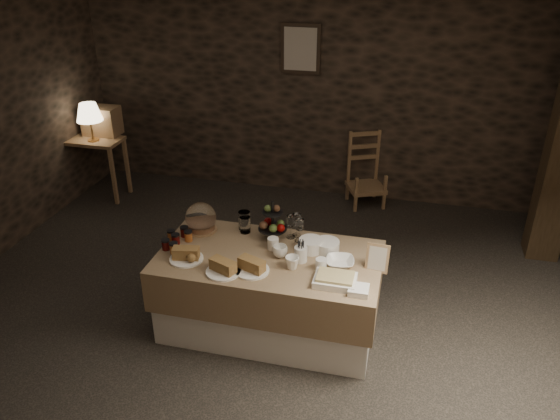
% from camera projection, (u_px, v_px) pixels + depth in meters
% --- Properties ---
extents(ground_plane, '(5.50, 5.00, 0.01)m').
position_uv_depth(ground_plane, '(255.00, 309.00, 4.74)').
color(ground_plane, black).
rests_on(ground_plane, ground).
extents(room_shell, '(5.52, 5.02, 2.60)m').
position_uv_depth(room_shell, '(251.00, 139.00, 4.03)').
color(room_shell, black).
rests_on(room_shell, ground).
extents(buffet_table, '(1.73, 0.92, 0.68)m').
position_uv_depth(buffet_table, '(269.00, 287.00, 4.36)').
color(buffet_table, white).
rests_on(buffet_table, ground_plane).
extents(console_table, '(0.69, 0.39, 0.74)m').
position_uv_depth(console_table, '(94.00, 149.00, 6.50)').
color(console_table, olive).
rests_on(console_table, ground_plane).
extents(table_lamp, '(0.30, 0.30, 0.45)m').
position_uv_depth(table_lamp, '(89.00, 113.00, 6.23)').
color(table_lamp, tan).
rests_on(table_lamp, console_table).
extents(wine_rack, '(0.42, 0.26, 0.34)m').
position_uv_depth(wine_rack, '(102.00, 121.00, 6.50)').
color(wine_rack, olive).
rests_on(wine_rack, console_table).
extents(chair, '(0.53, 0.52, 0.68)m').
position_uv_depth(chair, '(367.00, 173.00, 6.43)').
color(chair, olive).
rests_on(chair, ground_plane).
extents(framed_picture, '(0.45, 0.04, 0.55)m').
position_uv_depth(framed_picture, '(301.00, 49.00, 6.10)').
color(framed_picture, '#2F2319').
rests_on(framed_picture, room_shell).
extents(plate_stack_a, '(0.19, 0.19, 0.10)m').
position_uv_depth(plate_stack_a, '(311.00, 245.00, 4.28)').
color(plate_stack_a, white).
rests_on(plate_stack_a, buffet_table).
extents(plate_stack_b, '(0.20, 0.20, 0.08)m').
position_uv_depth(plate_stack_b, '(327.00, 246.00, 4.28)').
color(plate_stack_b, white).
rests_on(plate_stack_b, buffet_table).
extents(cutlery_holder, '(0.10, 0.10, 0.12)m').
position_uv_depth(cutlery_holder, '(301.00, 254.00, 4.14)').
color(cutlery_holder, white).
rests_on(cutlery_holder, buffet_table).
extents(cup_a, '(0.15, 0.15, 0.09)m').
position_uv_depth(cup_a, '(280.00, 251.00, 4.20)').
color(cup_a, white).
rests_on(cup_a, buffet_table).
extents(cup_b, '(0.11, 0.11, 0.10)m').
position_uv_depth(cup_b, '(292.00, 263.00, 4.06)').
color(cup_b, white).
rests_on(cup_b, buffet_table).
extents(mug_c, '(0.09, 0.09, 0.09)m').
position_uv_depth(mug_c, '(273.00, 243.00, 4.31)').
color(mug_c, white).
rests_on(mug_c, buffet_table).
extents(mug_d, '(0.08, 0.08, 0.09)m').
position_uv_depth(mug_d, '(321.00, 264.00, 4.04)').
color(mug_d, white).
rests_on(mug_d, buffet_table).
extents(bowl, '(0.25, 0.25, 0.05)m').
position_uv_depth(bowl, '(340.00, 262.00, 4.10)').
color(bowl, white).
rests_on(bowl, buffet_table).
extents(cake_dome, '(0.26, 0.26, 0.26)m').
position_uv_depth(cake_dome, '(201.00, 219.00, 4.55)').
color(cake_dome, olive).
rests_on(cake_dome, buffet_table).
extents(fruit_stand, '(0.24, 0.24, 0.33)m').
position_uv_depth(fruit_stand, '(273.00, 224.00, 4.41)').
color(fruit_stand, black).
rests_on(fruit_stand, buffet_table).
extents(bread_platter_left, '(0.26, 0.26, 0.11)m').
position_uv_depth(bread_platter_left, '(186.00, 255.00, 4.17)').
color(bread_platter_left, white).
rests_on(bread_platter_left, buffet_table).
extents(bread_platter_center, '(0.26, 0.26, 0.11)m').
position_uv_depth(bread_platter_center, '(223.00, 268.00, 4.01)').
color(bread_platter_center, white).
rests_on(bread_platter_center, buffet_table).
extents(bread_platter_right, '(0.26, 0.26, 0.11)m').
position_uv_depth(bread_platter_right, '(252.00, 267.00, 4.02)').
color(bread_platter_right, white).
rests_on(bread_platter_right, buffet_table).
extents(jam_jars, '(0.20, 0.32, 0.07)m').
position_uv_depth(jam_jars, '(177.00, 240.00, 4.38)').
color(jam_jars, '#4D0C0B').
rests_on(jam_jars, buffet_table).
extents(tart_dish, '(0.30, 0.22, 0.07)m').
position_uv_depth(tart_dish, '(335.00, 280.00, 3.89)').
color(tart_dish, white).
rests_on(tart_dish, buffet_table).
extents(square_dish, '(0.14, 0.14, 0.04)m').
position_uv_depth(square_dish, '(359.00, 290.00, 3.79)').
color(square_dish, white).
rests_on(square_dish, buffet_table).
extents(menu_frame, '(0.18, 0.08, 0.22)m').
position_uv_depth(menu_frame, '(377.00, 258.00, 4.04)').
color(menu_frame, olive).
rests_on(menu_frame, buffet_table).
extents(storage_jar_a, '(0.10, 0.10, 0.16)m').
position_uv_depth(storage_jar_a, '(244.00, 220.00, 4.58)').
color(storage_jar_a, white).
rests_on(storage_jar_a, buffet_table).
extents(storage_jar_b, '(0.09, 0.09, 0.14)m').
position_uv_depth(storage_jar_b, '(245.00, 225.00, 4.53)').
color(storage_jar_b, white).
rests_on(storage_jar_b, buffet_table).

